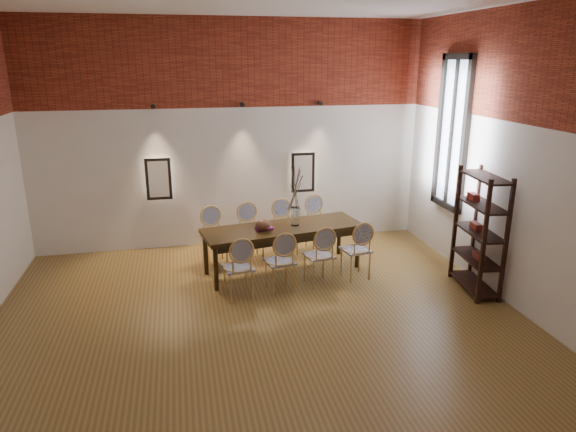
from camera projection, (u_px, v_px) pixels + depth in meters
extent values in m
cube|color=olive|center=(266.00, 336.00, 6.41)|extent=(7.00, 7.00, 0.02)
cube|color=silver|center=(231.00, 136.00, 9.14)|extent=(7.00, 0.10, 4.00)
cube|color=silver|center=(384.00, 340.00, 2.50)|extent=(7.00, 0.10, 4.00)
cube|color=silver|center=(538.00, 166.00, 6.53)|extent=(0.10, 7.00, 4.00)
cube|color=maroon|center=(229.00, 63.00, 8.70)|extent=(7.00, 0.02, 1.50)
cube|color=maroon|center=(394.00, 74.00, 2.20)|extent=(7.00, 0.02, 1.50)
cube|color=maroon|center=(548.00, 64.00, 6.15)|extent=(0.02, 7.00, 1.50)
cube|color=#FFEAC6|center=(159.00, 179.00, 8.99)|extent=(0.36, 0.06, 0.66)
cube|color=#FFEAC6|center=(303.00, 172.00, 9.51)|extent=(0.36, 0.06, 0.66)
cylinder|color=black|center=(153.00, 106.00, 8.59)|extent=(0.08, 0.10, 0.08)
cylinder|color=black|center=(242.00, 105.00, 8.89)|extent=(0.08, 0.10, 0.08)
cylinder|color=black|center=(320.00, 103.00, 9.18)|extent=(0.08, 0.10, 0.08)
cube|color=silver|center=(453.00, 133.00, 8.34)|extent=(0.02, 0.78, 2.38)
cube|color=black|center=(452.00, 134.00, 8.34)|extent=(0.08, 0.90, 2.50)
cube|color=black|center=(452.00, 134.00, 8.34)|extent=(0.06, 0.06, 2.40)
cube|color=black|center=(283.00, 249.00, 8.28)|extent=(2.64, 1.24, 0.75)
cylinder|color=silver|center=(295.00, 216.00, 8.20)|extent=(0.14, 0.14, 0.30)
ellipsoid|color=brown|center=(263.00, 225.00, 7.98)|extent=(0.24, 0.24, 0.18)
cube|color=#891675|center=(264.00, 228.00, 8.06)|extent=(0.29, 0.22, 0.03)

